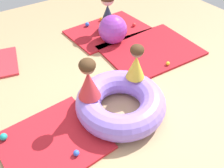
% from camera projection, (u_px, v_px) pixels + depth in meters
% --- Properties ---
extents(ground_plane, '(8.00, 8.00, 0.00)m').
position_uv_depth(ground_plane, '(110.00, 112.00, 3.34)').
color(ground_plane, tan).
extents(gym_mat_far_right, '(1.69, 1.32, 0.04)m').
position_uv_depth(gym_mat_far_right, '(151.00, 50.00, 4.44)').
color(gym_mat_far_right, '#B21923').
rests_on(gym_mat_far_right, ground).
extents(gym_mat_center_rear, '(1.21, 1.13, 0.04)m').
position_uv_depth(gym_mat_center_rear, '(53.00, 142.00, 2.95)').
color(gym_mat_center_rear, red).
rests_on(gym_mat_center_rear, ground).
extents(gym_mat_near_left, '(1.60, 1.09, 0.04)m').
position_uv_depth(gym_mat_near_left, '(108.00, 30.00, 4.99)').
color(gym_mat_near_left, red).
rests_on(gym_mat_near_left, ground).
extents(inflatable_cushion, '(1.19, 1.19, 0.34)m').
position_uv_depth(inflatable_cushion, '(121.00, 103.00, 3.24)').
color(inflatable_cushion, '#9975EA').
rests_on(inflatable_cushion, ground).
extents(child_in_yellow, '(0.33, 0.33, 0.51)m').
position_uv_depth(child_in_yellow, '(136.00, 62.00, 3.22)').
color(child_in_yellow, yellow).
rests_on(child_in_yellow, inflatable_cushion).
extents(child_in_red, '(0.33, 0.33, 0.56)m').
position_uv_depth(child_in_red, '(88.00, 79.00, 2.92)').
color(child_in_red, red).
rests_on(child_in_red, inflatable_cushion).
extents(adult_seated, '(0.47, 0.47, 0.77)m').
position_uv_depth(adult_seated, '(108.00, 12.00, 4.73)').
color(adult_seated, '#232D3D').
rests_on(adult_seated, gym_mat_near_left).
extents(play_ball_blue, '(0.09, 0.09, 0.09)m').
position_uv_depth(play_ball_blue, '(87.00, 24.00, 5.04)').
color(play_ball_blue, blue).
rests_on(play_ball_blue, gym_mat_near_left).
extents(play_ball_red, '(0.08, 0.08, 0.08)m').
position_uv_depth(play_ball_red, '(134.00, 25.00, 5.04)').
color(play_ball_red, red).
rests_on(play_ball_red, gym_mat_near_left).
extents(play_ball_orange, '(0.08, 0.08, 0.08)m').
position_uv_depth(play_ball_orange, '(101.00, 19.00, 5.22)').
color(play_ball_orange, orange).
rests_on(play_ball_orange, gym_mat_near_left).
extents(play_ball_yellow, '(0.06, 0.06, 0.06)m').
position_uv_depth(play_ball_yellow, '(168.00, 63.00, 4.05)').
color(play_ball_yellow, yellow).
rests_on(play_ball_yellow, gym_mat_far_right).
extents(play_ball_teal, '(0.09, 0.09, 0.09)m').
position_uv_depth(play_ball_teal, '(4.00, 137.00, 2.93)').
color(play_ball_teal, teal).
rests_on(play_ball_teal, gym_mat_center_rear).
extents(play_ball_blue_second, '(0.07, 0.07, 0.07)m').
position_uv_depth(play_ball_blue_second, '(76.00, 153.00, 2.77)').
color(play_ball_blue_second, blue).
rests_on(play_ball_blue_second, gym_mat_center_rear).
extents(exercise_ball_large, '(0.53, 0.53, 0.53)m').
position_uv_depth(exercise_ball_large, '(113.00, 30.00, 4.51)').
color(exercise_ball_large, purple).
rests_on(exercise_ball_large, ground).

